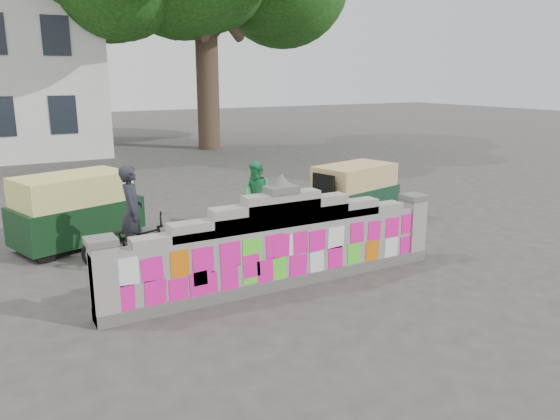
# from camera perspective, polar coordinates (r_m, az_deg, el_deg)

# --- Properties ---
(ground) EXTENTS (100.00, 100.00, 0.00)m
(ground) POSITION_cam_1_polar(r_m,az_deg,el_deg) (9.74, 0.16, -7.90)
(ground) COLOR #383533
(ground) RESTS_ON ground
(parapet_wall) EXTENTS (6.48, 0.44, 2.01)m
(parapet_wall) POSITION_cam_1_polar(r_m,az_deg,el_deg) (9.48, 0.18, -3.71)
(parapet_wall) COLOR #4C4C49
(parapet_wall) RESTS_ON ground
(cyclist_bike) EXTENTS (2.08, 1.23, 1.03)m
(cyclist_bike) POSITION_cam_1_polar(r_m,az_deg,el_deg) (10.84, -15.00, -3.23)
(cyclist_bike) COLOR black
(cyclist_bike) RESTS_ON ground
(cyclist_rider) EXTENTS (0.59, 0.73, 1.75)m
(cyclist_rider) POSITION_cam_1_polar(r_m,az_deg,el_deg) (10.74, -15.12, -1.40)
(cyclist_rider) COLOR #22232A
(cyclist_rider) RESTS_ON ground
(pedestrian) EXTENTS (0.97, 1.00, 1.62)m
(pedestrian) POSITION_cam_1_polar(r_m,az_deg,el_deg) (13.16, -2.36, 1.57)
(pedestrian) COLOR #299752
(pedestrian) RESTS_ON ground
(rickshaw_left) EXTENTS (2.94, 2.02, 1.58)m
(rickshaw_left) POSITION_cam_1_polar(r_m,az_deg,el_deg) (12.52, -20.46, 0.10)
(rickshaw_left) COLOR black
(rickshaw_left) RESTS_ON ground
(rickshaw_right) EXTENTS (2.69, 1.71, 1.44)m
(rickshaw_right) POSITION_cam_1_polar(r_m,az_deg,el_deg) (13.88, 7.58, 1.84)
(rickshaw_right) COLOR #113320
(rickshaw_right) RESTS_ON ground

